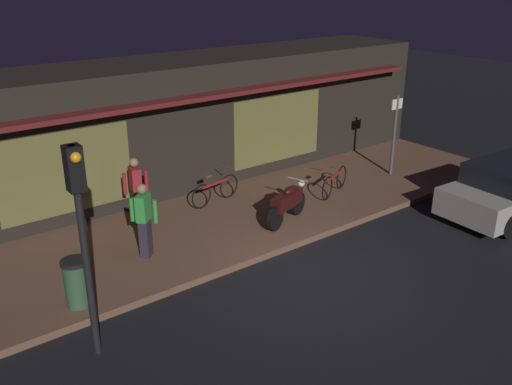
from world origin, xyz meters
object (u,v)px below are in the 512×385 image
traffic_light_pole (81,217)px  parked_car_near (512,188)px  bicycle_parked (215,190)px  trash_bin (76,282)px  bicycle_extra (335,182)px  person_bystander (136,190)px  sign_post (395,130)px  person_photographer (144,219)px  motorcycle (287,203)px

traffic_light_pole → parked_car_near: bearing=-5.7°
bicycle_parked → trash_bin: 5.31m
bicycle_extra → trash_bin: 7.71m
parked_car_near → traffic_light_pole: bearing=174.3°
bicycle_extra → trash_bin: (-7.64, -1.06, 0.11)m
bicycle_parked → trash_bin: trash_bin is taller
bicycle_parked → person_bystander: (-2.20, 0.08, 0.52)m
bicycle_parked → sign_post: (5.47, -1.33, 1.00)m
bicycle_extra → person_bystander: size_ratio=0.93×
traffic_light_pole → person_photographer: bearing=47.9°
bicycle_extra → sign_post: size_ratio=0.65×
traffic_light_pole → parked_car_near: (10.76, -1.07, -1.77)m
bicycle_parked → trash_bin: size_ratio=1.76×
motorcycle → parked_car_near: (5.11, -2.88, 0.06)m
motorcycle → person_photographer: size_ratio=0.98×
motorcycle → person_bystander: bearing=144.3°
motorcycle → bicycle_extra: motorcycle is taller
person_bystander → traffic_light_pole: (-2.69, -3.94, 1.45)m
motorcycle → parked_car_near: size_ratio=0.39×
bicycle_extra → person_photographer: (-5.77, -0.11, 0.52)m
bicycle_parked → bicycle_extra: bearing=-26.2°
trash_bin → person_photographer: bearing=26.9°
trash_bin → parked_car_near: size_ratio=0.22×
sign_post → parked_car_near: (0.40, -3.59, -0.81)m
sign_post → parked_car_near: size_ratio=0.57×
traffic_light_pole → person_bystander: bearing=55.6°
person_photographer → sign_post: (8.28, 0.23, 0.48)m
sign_post → motorcycle: bearing=-171.4°
sign_post → traffic_light_pole: bearing=-166.3°
person_bystander → parked_car_near: 9.50m
traffic_light_pole → parked_car_near: 10.96m
bicycle_parked → person_photographer: size_ratio=0.98×
motorcycle → sign_post: (4.71, 0.71, 0.86)m
motorcycle → sign_post: size_ratio=0.68×
person_bystander → traffic_light_pole: 4.98m
trash_bin → person_bystander: bearing=46.2°
motorcycle → bicycle_parked: bearing=110.3°
bicycle_extra → sign_post: sign_post is taller
person_bystander → bicycle_parked: bearing=-2.0°
sign_post → person_bystander: bearing=169.6°
bicycle_parked → parked_car_near: size_ratio=0.39×
sign_post → parked_car_near: 3.71m
person_photographer → sign_post: size_ratio=0.70×
motorcycle → person_bystander: size_ratio=0.98×
bicycle_extra → parked_car_near: (2.91, -3.48, 0.20)m
person_photographer → traffic_light_pole: size_ratio=0.46×
person_bystander → traffic_light_pole: traffic_light_pole is taller
bicycle_extra → traffic_light_pole: bearing=-162.9°
bicycle_extra → trash_bin: size_ratio=1.66×
bicycle_extra → person_bystander: bearing=163.5°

